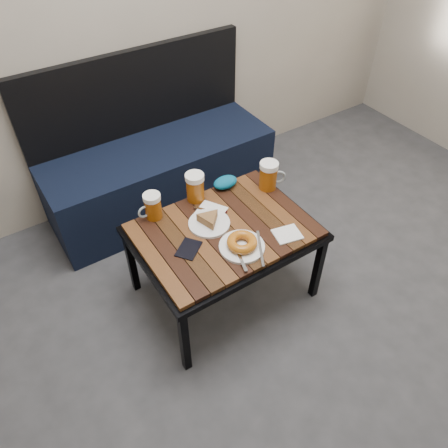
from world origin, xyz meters
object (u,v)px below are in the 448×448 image
cafe_table (224,235)px  plate_pie (209,221)px  beer_mug_left (152,206)px  plate_bagel (242,244)px  passport_navy (189,249)px  passport_burgundy (212,213)px  beer_mug_right (269,175)px  bench (158,169)px  knit_pouch (225,182)px  beer_mug_centre (195,187)px

cafe_table → plate_pie: 0.10m
beer_mug_left → cafe_table: bearing=131.4°
beer_mug_left → plate_bagel: bearing=118.5°
plate_bagel → passport_navy: plate_bagel is taller
passport_burgundy → beer_mug_right: bearing=-26.8°
beer_mug_left → beer_mug_right: 0.62m
plate_bagel → beer_mug_left: bearing=120.7°
plate_pie → passport_burgundy: plate_pie is taller
cafe_table → bench: bearing=85.9°
knit_pouch → beer_mug_right: bearing=-34.0°
cafe_table → plate_pie: size_ratio=4.22×
beer_mug_left → passport_navy: bearing=94.6°
beer_mug_right → passport_navy: size_ratio=1.25×
beer_mug_right → beer_mug_left: bearing=-164.4°
cafe_table → knit_pouch: size_ratio=6.29×
bench → knit_pouch: bench is taller
passport_navy → plate_bagel: bearing=22.2°
bench → beer_mug_centre: bench is taller
beer_mug_right → knit_pouch: bearing=172.8°
beer_mug_left → knit_pouch: 0.42m
cafe_table → beer_mug_left: beer_mug_left is taller
plate_pie → beer_mug_left: bearing=135.6°
plate_bagel → beer_mug_right: bearing=38.0°
plate_pie → beer_mug_centre: bearing=77.5°
plate_pie → knit_pouch: bearing=41.9°
beer_mug_centre → plate_pie: beer_mug_centre is taller
passport_burgundy → plate_bagel: bearing=-120.8°
plate_pie → plate_bagel: (0.04, -0.21, 0.00)m
passport_burgundy → beer_mug_left: bearing=122.9°
beer_mug_centre → plate_bagel: beer_mug_centre is taller
beer_mug_right → passport_burgundy: (-0.36, -0.01, -0.07)m
cafe_table → plate_bagel: bearing=-90.5°
beer_mug_left → beer_mug_centre: size_ratio=0.89×
beer_mug_left → passport_navy: (0.03, -0.28, -0.06)m
beer_mug_centre → passport_burgundy: size_ratio=1.20×
beer_mug_centre → plate_pie: size_ratio=0.76×
beer_mug_centre → knit_pouch: bearing=-35.2°
bench → passport_burgundy: size_ratio=11.06×
bench → plate_pie: (-0.11, -0.79, 0.22)m
bench → beer_mug_left: bench is taller
plate_pie → passport_burgundy: 0.08m
beer_mug_right → plate_pie: beer_mug_right is taller
bench → cafe_table: bearing=-94.1°
beer_mug_left → beer_mug_right: bearing=166.7°
knit_pouch → beer_mug_left: bearing=-179.1°
cafe_table → plate_bagel: (-0.00, -0.15, 0.07)m
beer_mug_left → beer_mug_right: beer_mug_right is taller
plate_pie → passport_burgundy: size_ratio=1.57×
passport_burgundy → knit_pouch: (0.17, 0.14, 0.03)m
beer_mug_centre → plate_bagel: (-0.00, -0.41, -0.05)m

